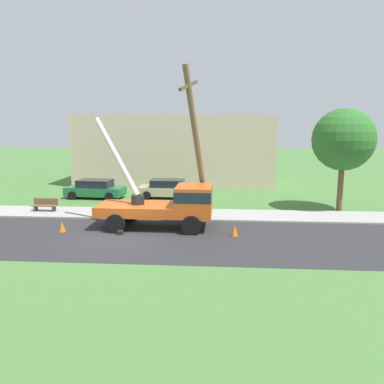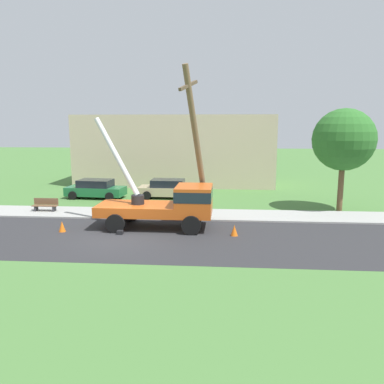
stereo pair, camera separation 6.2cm
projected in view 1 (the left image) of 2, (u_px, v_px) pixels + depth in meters
The scene contains 13 objects.
ground_plane at pixel (159, 194), 31.07m from camera, with size 120.00×120.00×0.00m, color #477538.
road_asphalt at pixel (121, 238), 19.28m from camera, with size 80.00×7.25×0.01m, color #2B2B2D.
sidewalk_strip at pixel (141, 214), 24.26m from camera, with size 80.00×2.91×0.10m, color #9E9E99.
utility_truck at pixel (170, 203), 20.86m from camera, with size 6.76×3.20×5.98m.
leaning_utility_pole at pixel (197, 145), 21.16m from camera, with size 1.63×3.21×8.68m.
traffic_cone_ahead at pixel (234, 230), 19.59m from camera, with size 0.36×0.36×0.56m, color orange.
traffic_cone_behind at pixel (62, 227), 20.29m from camera, with size 0.36×0.36×0.56m, color orange.
traffic_cone_curbside at pixel (197, 219), 21.92m from camera, with size 0.36×0.36×0.56m, color orange.
parked_sedan_green at pixel (95, 189), 29.46m from camera, with size 4.54×2.27×1.42m.
parked_sedan_tan at pixel (168, 189), 29.55m from camera, with size 4.44×2.09×1.42m.
park_bench at pixel (45, 205), 24.72m from camera, with size 1.60×0.45×0.90m.
roadside_tree_near at pixel (344, 140), 24.51m from camera, with size 3.95×3.95×6.60m.
lowrise_building_backdrop at pixel (175, 150), 36.25m from camera, with size 18.00×6.00×6.40m, color #C6B293.
Camera 1 is at (4.97, -18.27, 5.62)m, focal length 36.10 mm.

